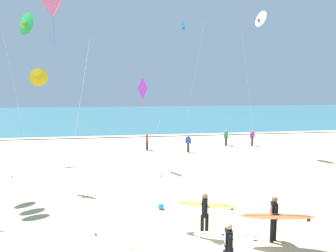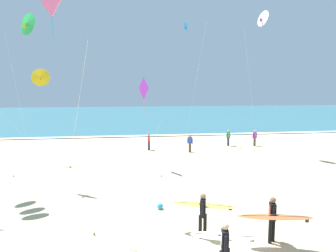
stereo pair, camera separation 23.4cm
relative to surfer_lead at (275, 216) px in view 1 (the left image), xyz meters
The scene contains 16 objects.
ocean_water 55.44m from the surfer_lead, 92.96° to the left, with size 160.00×60.00×0.08m, color #336B7A.
shoreline_foam 25.83m from the surfer_lead, 96.36° to the left, with size 160.00×1.11×0.01m, color white.
surfer_lead is the anchor object (origin of this frame).
surfer_trailing 2.53m from the surfer_lead, 154.60° to the left, with size 2.48×1.28×1.71m.
surfer_third 2.71m from the surfer_lead, 148.13° to the right, with size 2.11×1.12×1.71m.
kite_delta_emerald_near 15.98m from the surfer_lead, 139.95° to the left, with size 2.37×2.02×9.85m.
kite_delta_golden_mid 19.00m from the surfer_lead, 128.55° to the left, with size 5.31×0.65×7.10m.
kite_delta_ivory_high 18.72m from the surfer_lead, 67.31° to the left, with size 0.98×3.16×11.93m.
kite_diamond_violet_low 12.62m from the surfer_lead, 108.97° to the left, with size 1.26×2.98×6.35m.
kite_diamond_rose_distant 11.23m from the surfer_lead, 160.02° to the left, with size 1.95×1.67×9.52m.
kite_delta_cobalt_close 24.55m from the surfer_lead, 86.62° to the left, with size 1.35×4.57×12.43m.
bystander_green_top 19.15m from the surfer_lead, 75.27° to the left, with size 0.47×0.29×1.59m.
bystander_blue_top 16.06m from the surfer_lead, 88.29° to the left, with size 0.46×0.30×1.59m.
bystander_red_top 17.76m from the surfer_lead, 99.83° to the left, with size 0.22×0.50×1.59m.
bystander_purple_top 19.48m from the surfer_lead, 67.75° to the left, with size 0.49×0.24×1.59m.
beach_ball 5.32m from the surfer_lead, 133.61° to the left, with size 0.28×0.28×0.28m, color #2D99DB.
Camera 1 is at (-2.55, -8.89, 5.57)m, focal length 32.32 mm.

